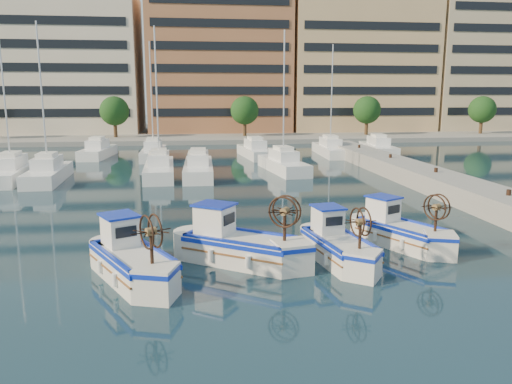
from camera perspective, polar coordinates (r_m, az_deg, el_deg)
name	(u,v)px	position (r m, az deg, el deg)	size (l,w,h in m)	color
ground	(284,266)	(19.11, 3.26, -8.42)	(300.00, 300.00, 0.00)	#1C3748
quay	(486,199)	(30.99, 24.76, -0.70)	(3.00, 60.00, 1.20)	gray
waterfront	(269,65)	(83.83, 1.51, 14.27)	(180.00, 40.00, 25.60)	gray
yacht_marina	(204,160)	(46.06, -6.01, 3.70)	(36.82, 22.84, 11.50)	white
fishing_boat_a	(131,259)	(18.07, -14.07, -7.40)	(3.49, 4.48, 2.71)	silver
fishing_boat_b	(238,243)	(19.19, -2.04, -5.87)	(4.60, 3.96, 2.82)	silver
fishing_boat_c	(337,244)	(19.65, 9.29, -5.87)	(2.27, 4.15, 2.52)	silver
fishing_boat_d	(399,230)	(22.20, 16.08, -4.17)	(3.27, 4.21, 2.54)	silver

